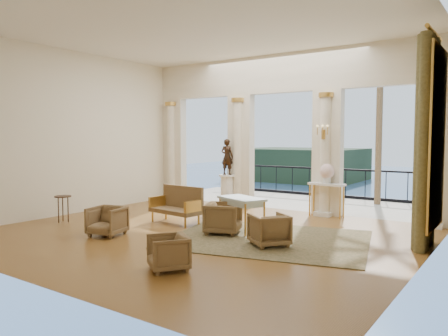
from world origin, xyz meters
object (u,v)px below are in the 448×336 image
Objects in this scene: armchair_b at (168,251)px; pedestal at (227,191)px; armchair_d at (223,217)px; console_table at (327,189)px; side_table at (63,200)px; armchair_a at (107,220)px; armchair_c at (269,228)px; game_table at (242,201)px; settee at (178,205)px; statue at (227,157)px.

pedestal reaches higher than armchair_b.
console_table reaches higher than armchair_d.
armchair_a is at bearing -10.08° from side_table.
game_table is (-1.17, 0.84, 0.34)m from armchair_c.
game_table is 1.29× the size of pedestal.
pedestal reaches higher than game_table.
pedestal reaches higher than settee.
statue reaches higher than game_table.
armchair_b is 5.95m from console_table.
armchair_d is 4.00m from statue.
pedestal is (-2.28, 2.75, -0.22)m from game_table.
settee is 1.84m from game_table.
console_table is at bearing 40.97° from side_table.
side_table is at bearing 156.01° from armchair_a.
armchair_b is at bearing 23.76° from armchair_c.
console_table reaches higher than side_table.
armchair_d is 0.58m from game_table.
game_table is at bearing -43.43° from armchair_d.
side_table is (-5.14, -4.46, -0.18)m from console_table.
armchair_c is at bearing -8.17° from settee.
armchair_b is 0.49× the size of game_table.
pedestal reaches higher than side_table.
statue is (-2.10, 3.21, 1.15)m from armchair_d.
side_table is (-1.95, -4.41, -0.96)m from statue.
side_table is (-4.05, -1.20, 0.19)m from armchair_d.
statue reaches higher than console_table.
armchair_a is 1.99m from settee.
side_table is at bearing -160.87° from armchair_b.
armchair_b is 6.54m from pedestal.
settee reaches higher than armchair_c.
side_table is at bearing -136.04° from game_table.
armchair_a is 0.55× the size of game_table.
settee is (0.32, 1.96, 0.10)m from armchair_a.
statue reaches higher than armchair_b.
pedestal is at bearing 105.25° from settee.
side_table is (-2.41, -1.59, 0.12)m from settee.
armchair_a is 5.73m from console_table.
console_table is at bearing 43.82° from armchair_a.
console_table is 6.81m from side_table.
armchair_a is at bearing -88.42° from pedestal.
armchair_c is 0.64× the size of statue.
game_table is at bearing 136.84° from armchair_b.
armchair_c is at bearing -127.76° from armchair_d.
side_table is at bearing -113.89° from pedestal.
console_table is at bearing 175.43° from statue.
armchair_a is 1.00× the size of armchair_c.
statue is (0.00, 0.00, 1.06)m from pedestal.
console_table is at bearing 52.56° from settee.
pedestal reaches higher than armchair_c.
statue is at bearing 90.00° from pedestal.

